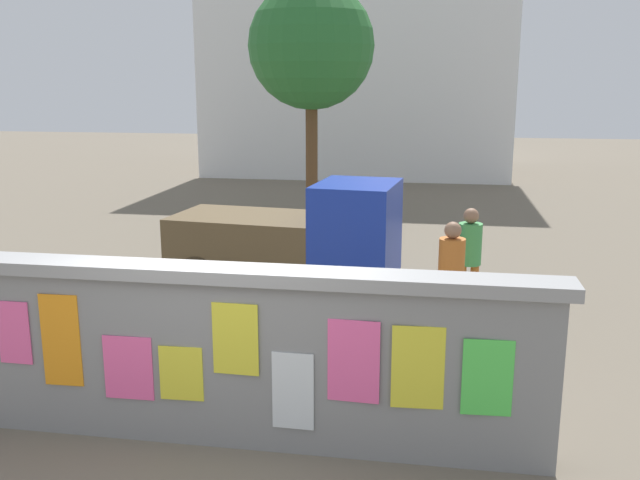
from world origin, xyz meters
name	(u,v)px	position (x,y,z in m)	size (l,w,h in m)	color
ground	(339,248)	(0.00, 8.00, 0.00)	(60.00, 60.00, 0.00)	#6B6051
poster_wall	(221,353)	(0.00, 0.00, 0.89)	(6.31, 0.42, 1.73)	gray
auto_rickshaw_truck	(296,239)	(-0.25, 4.80, 0.90)	(3.74, 1.88, 1.85)	black
motorcycle	(226,341)	(-0.38, 1.37, 0.46)	(1.90, 0.56, 0.87)	black
bicycle_near	(404,356)	(1.65, 1.50, 0.36)	(1.70, 0.44, 0.95)	black
bicycle_far	(74,327)	(-2.49, 1.75, 0.36)	(1.70, 0.44, 0.95)	black
person_walking	(469,252)	(2.44, 4.04, 0.99)	(0.39, 0.39, 1.62)	#BF6626
person_bystander	(451,270)	(2.17, 3.01, 0.99)	(0.47, 0.47, 1.62)	yellow
tree_roadside	(311,47)	(-1.08, 10.86, 4.16)	(2.99, 2.99, 5.68)	brown
building_background	(361,48)	(-0.99, 20.77, 4.56)	(11.12, 6.37, 9.08)	white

